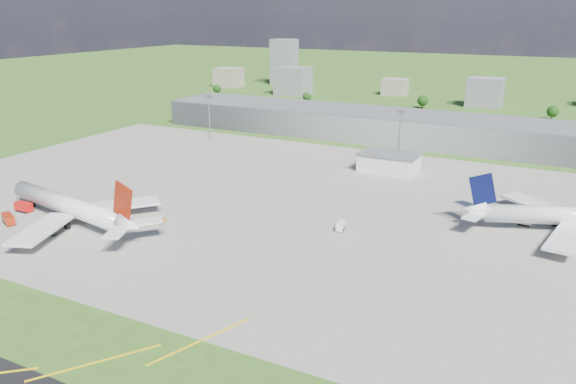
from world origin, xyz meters
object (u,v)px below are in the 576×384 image
at_px(van_white_near, 341,226).
at_px(crash_tender, 24,207).
at_px(fire_truck, 8,219).
at_px(van_white_far, 524,222).
at_px(tug_yellow, 160,221).
at_px(airliner_red_twin, 72,208).

bearing_deg(van_white_near, crash_tender, 97.98).
xyz_separation_m(fire_truck, van_white_far, (160.68, 80.49, -0.43)).
bearing_deg(tug_yellow, airliner_red_twin, -167.25).
bearing_deg(tug_yellow, van_white_far, 12.73).
distance_m(airliner_red_twin, van_white_far, 157.28).
relative_size(airliner_red_twin, van_white_near, 13.40).
distance_m(crash_tender, tug_yellow, 54.33).
height_order(airliner_red_twin, fire_truck, airliner_red_twin).
distance_m(crash_tender, van_white_near, 117.15).
distance_m(fire_truck, crash_tender, 12.38).
xyz_separation_m(airliner_red_twin, crash_tender, (-25.35, -0.22, -3.79)).
xyz_separation_m(airliner_red_twin, tug_yellow, (27.24, 13.39, -4.59)).
bearing_deg(airliner_red_twin, van_white_far, -143.37).
xyz_separation_m(tug_yellow, van_white_near, (58.68, 23.04, 0.41)).
bearing_deg(crash_tender, van_white_near, 16.08).
bearing_deg(van_white_far, airliner_red_twin, -148.09).
bearing_deg(van_white_far, fire_truck, -147.64).
relative_size(fire_truck, van_white_near, 1.43).
bearing_deg(van_white_far, crash_tender, -151.58).
relative_size(fire_truck, crash_tender, 1.18).
bearing_deg(crash_tender, fire_truck, -64.31).
relative_size(airliner_red_twin, tug_yellow, 18.67).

